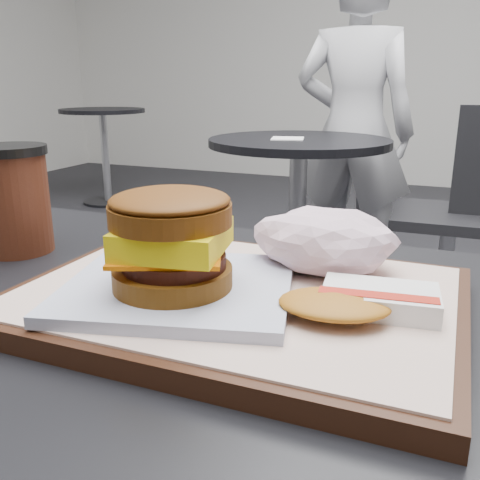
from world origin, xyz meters
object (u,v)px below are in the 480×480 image
serving_tray (237,299)px  crumpled_wrapper (325,240)px  hash_brown (360,301)px  breakfast_sandwich (174,252)px  neighbor_table (298,190)px  patron (354,132)px  coffee_cup (13,199)px  neighbor_chair (471,206)px

serving_tray → crumpled_wrapper: bearing=53.4°
hash_brown → crumpled_wrapper: 0.11m
breakfast_sandwich → hash_brown: (0.15, 0.02, -0.03)m
breakfast_sandwich → neighbor_table: breakfast_sandwich is taller
serving_tray → breakfast_sandwich: bearing=-140.1°
neighbor_table → patron: (0.12, 0.46, 0.19)m
hash_brown → serving_tray: bearing=173.6°
serving_tray → hash_brown: bearing=-6.4°
serving_tray → coffee_cup: (-0.31, 0.06, 0.05)m
crumpled_wrapper → patron: patron is taller
coffee_cup → patron: patron is taller
hash_brown → neighbor_chair: bearing=86.1°
neighbor_chair → serving_tray: bearing=-97.4°
serving_tray → neighbor_chair: bearing=82.6°
breakfast_sandwich → patron: 2.11m
serving_tray → crumpled_wrapper: crumpled_wrapper is taller
serving_tray → hash_brown: size_ratio=3.02×
hash_brown → neighbor_table: (-0.52, 1.62, -0.25)m
neighbor_chair → patron: 0.65m
breakfast_sandwich → patron: size_ratio=0.15×
neighbor_chair → coffee_cup: bearing=-107.6°
hash_brown → neighbor_chair: neighbor_chair is taller
neighbor_table → serving_tray: bearing=-75.7°
serving_tray → neighbor_table: (-0.41, 1.60, -0.23)m
neighbor_table → coffee_cup: bearing=-86.2°
breakfast_sandwich → serving_tray: bearing=39.9°
crumpled_wrapper → patron: (-0.35, 1.98, -0.08)m
coffee_cup → neighbor_table: (-0.10, 1.55, -0.28)m
serving_tray → coffee_cup: bearing=169.2°
hash_brown → neighbor_table: hash_brown is taller
serving_tray → patron: patron is taller
patron → breakfast_sandwich: bearing=96.8°
breakfast_sandwich → neighbor_table: 1.70m
breakfast_sandwich → crumpled_wrapper: 0.15m
breakfast_sandwich → neighbor_chair: bearing=81.4°
hash_brown → crumpled_wrapper: (-0.05, 0.09, 0.02)m
serving_tray → coffee_cup: 0.32m
hash_brown → crumpled_wrapper: crumpled_wrapper is taller
neighbor_chair → neighbor_table: bearing=-167.6°
hash_brown → patron: (-0.40, 2.07, -0.06)m
serving_tray → neighbor_table: 1.67m
crumpled_wrapper → hash_brown: bearing=-60.6°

